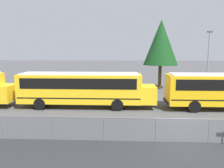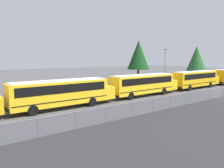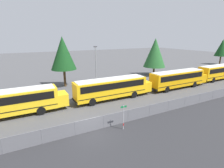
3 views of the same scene
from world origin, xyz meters
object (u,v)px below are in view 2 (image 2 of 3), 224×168
Objects in this scene: school_bus_2 at (63,91)px; tree_3 at (196,59)px; light_pole at (165,65)px; school_bus_4 at (196,78)px; school_bus_3 at (144,83)px; tree_1 at (138,55)px.

tree_3 is at bearing 13.20° from school_bus_2.
light_pole is at bearing -170.96° from tree_3.
school_bus_2 is at bearing -164.37° from light_pole.
light_pole is at bearing 86.16° from school_bus_4.
school_bus_4 is (13.62, -0.21, 0.00)m from school_bus_3.
school_bus_2 and school_bus_3 have the same top height.
school_bus_2 is 1.00× the size of school_bus_4.
tree_1 is (8.82, 10.29, 4.37)m from school_bus_3.
tree_3 reaches higher than school_bus_4.
light_pole is (0.52, 7.73, 2.25)m from school_bus_4.
school_bus_2 is 1.00× the size of school_bus_3.
light_pole reaches higher than school_bus_2.
school_bus_4 is (26.95, -0.05, 0.00)m from school_bus_2.
school_bus_3 is 16.17m from light_pole.
tree_3 is (43.95, 10.31, 3.58)m from school_bus_2.
school_bus_2 is 24.88m from tree_1.
light_pole is 6.36m from tree_1.
school_bus_4 is 1.67× the size of light_pole.
school_bus_4 is at bearing -0.10° from school_bus_2.
tree_3 reaches higher than light_pole.
school_bus_2 is 1.42× the size of tree_3.
school_bus_3 is (13.33, 0.16, 0.00)m from school_bus_2.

